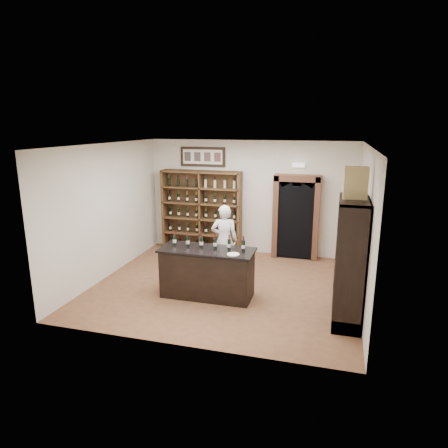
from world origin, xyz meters
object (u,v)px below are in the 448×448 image
Objects in this scene: wine_shelf at (202,211)px; tasting_counter at (207,273)px; wine_crate at (356,183)px; counter_bottle_0 at (174,240)px; shopkeeper at (224,240)px; side_cabinet at (350,280)px.

wine_shelf is 1.17× the size of tasting_counter.
wine_crate is (2.68, -0.34, 1.97)m from tasting_counter.
shopkeeper is at bearing 58.82° from counter_bottle_0.
shopkeeper is 3.07× the size of wine_crate.
tasting_counter is (1.10, -2.93, -0.61)m from wine_shelf.
counter_bottle_0 is (-0.72, 0.08, 0.61)m from tasting_counter.
side_cabinet is at bearing -6.22° from counter_bottle_0.
shopkeeper is at bearing 89.88° from tasting_counter.
wine_shelf is 2.88m from counter_bottle_0.
wine_shelf is 2.01m from shopkeeper.
counter_bottle_0 is 3.48m from side_cabinet.
wine_shelf reaches higher than counter_bottle_0.
wine_shelf is at bearing -67.55° from shopkeeper.
wine_shelf is 4.10× the size of wine_crate.
side_cabinet reaches higher than tasting_counter.
side_cabinet is (2.72, -0.30, 0.26)m from tasting_counter.
wine_crate is (2.68, -1.61, 1.65)m from shopkeeper.
tasting_counter is 6.27× the size of counter_bottle_0.
wine_shelf and side_cabinet have the same top height.
counter_bottle_0 is at bearing 170.50° from wine_crate.
wine_shelf is at bearing 110.56° from tasting_counter.
wine_crate is (-0.04, -0.04, 1.71)m from side_cabinet.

